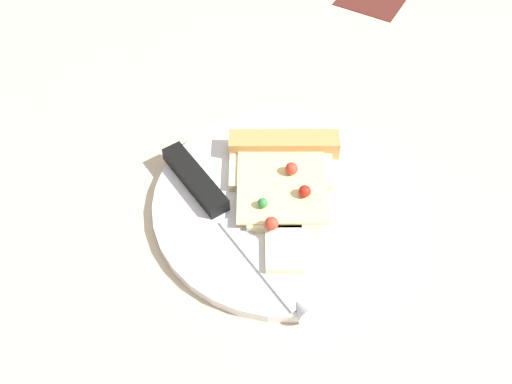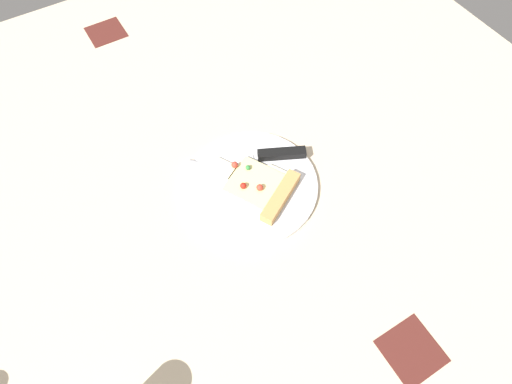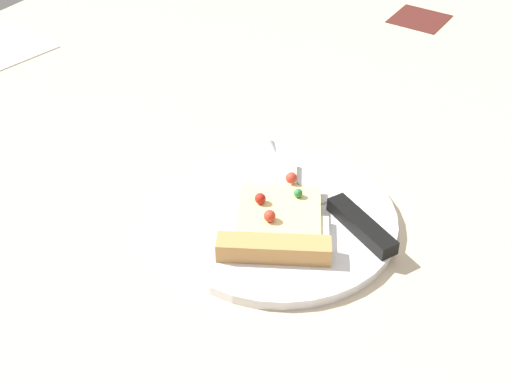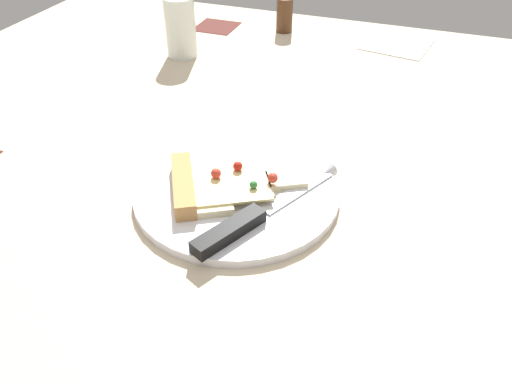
% 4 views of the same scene
% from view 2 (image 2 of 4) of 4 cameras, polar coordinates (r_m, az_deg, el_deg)
% --- Properties ---
extents(ground_plane, '(1.51, 1.51, 0.03)m').
position_cam_2_polar(ground_plane, '(0.91, 0.17, 2.23)').
color(ground_plane, '#C6B293').
rests_on(ground_plane, ground).
extents(plate, '(0.27, 0.27, 0.01)m').
position_cam_2_polar(plate, '(0.87, -0.63, 0.89)').
color(plate, silver).
rests_on(plate, ground_plane).
extents(pizza_slice, '(0.19, 0.15, 0.03)m').
position_cam_2_polar(pizza_slice, '(0.85, 0.84, 0.67)').
color(pizza_slice, beige).
rests_on(pizza_slice, plate).
extents(knife, '(0.12, 0.23, 0.02)m').
position_cam_2_polar(knife, '(0.89, 0.59, 4.67)').
color(knife, silver).
rests_on(knife, plate).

